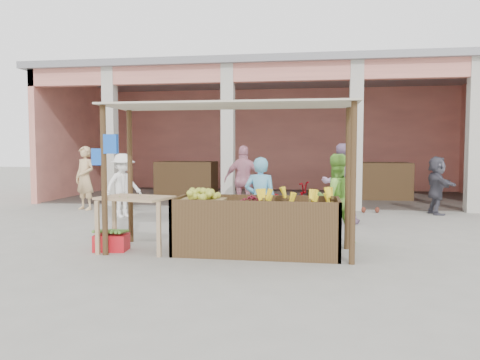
% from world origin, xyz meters
% --- Properties ---
extents(ground, '(60.00, 60.00, 0.00)m').
position_xyz_m(ground, '(0.00, 0.00, 0.00)').
color(ground, gray).
rests_on(ground, ground).
extents(market_building, '(14.40, 6.40, 4.20)m').
position_xyz_m(market_building, '(0.05, 8.93, 2.70)').
color(market_building, '#EE8F7C').
rests_on(market_building, ground).
extents(fruit_stall, '(2.60, 0.95, 0.80)m').
position_xyz_m(fruit_stall, '(0.50, 0.00, 0.40)').
color(fruit_stall, '#4C351E').
rests_on(fruit_stall, ground).
extents(stall_awning, '(4.09, 1.35, 2.39)m').
position_xyz_m(stall_awning, '(-0.01, 0.06, 1.98)').
color(stall_awning, '#4C351E').
rests_on(stall_awning, ground).
extents(banana_heap, '(1.18, 0.65, 0.22)m').
position_xyz_m(banana_heap, '(1.13, -0.04, 0.91)').
color(banana_heap, yellow).
rests_on(banana_heap, fruit_stall).
extents(melon_tray, '(0.71, 0.61, 0.19)m').
position_xyz_m(melon_tray, '(-0.39, 0.02, 0.89)').
color(melon_tray, olive).
rests_on(melon_tray, fruit_stall).
extents(berry_heap, '(0.48, 0.39, 0.15)m').
position_xyz_m(berry_heap, '(0.42, 0.02, 0.88)').
color(berry_heap, maroon).
rests_on(berry_heap, fruit_stall).
extents(side_table, '(1.25, 0.97, 0.90)m').
position_xyz_m(side_table, '(-1.47, -0.13, 0.76)').
color(side_table, tan).
rests_on(side_table, ground).
extents(papaya_pile, '(0.63, 0.36, 0.18)m').
position_xyz_m(papaya_pile, '(-1.47, -0.13, 0.99)').
color(papaya_pile, '#478F2E').
rests_on(papaya_pile, side_table).
extents(red_crate, '(0.56, 0.43, 0.27)m').
position_xyz_m(red_crate, '(-1.89, -0.14, 0.14)').
color(red_crate, red).
rests_on(red_crate, ground).
extents(plantain_bundle, '(0.41, 0.28, 0.08)m').
position_xyz_m(plantain_bundle, '(-1.89, -0.14, 0.31)').
color(plantain_bundle, '#528F34').
rests_on(plantain_bundle, red_crate).
extents(produce_sacks, '(0.79, 0.49, 0.60)m').
position_xyz_m(produce_sacks, '(2.86, 5.09, 0.30)').
color(produce_sacks, maroon).
rests_on(produce_sacks, ground).
extents(vendor_blue, '(0.65, 0.51, 1.64)m').
position_xyz_m(vendor_blue, '(0.48, 0.73, 0.82)').
color(vendor_blue, '#67C0ED').
rests_on(vendor_blue, ground).
extents(vendor_green, '(0.91, 0.70, 1.67)m').
position_xyz_m(vendor_green, '(1.77, 1.04, 0.84)').
color(vendor_green, '#86D448').
rests_on(vendor_green, ground).
extents(motorcycle, '(1.16, 2.07, 1.03)m').
position_xyz_m(motorcycle, '(0.72, 2.52, 0.51)').
color(motorcycle, '#88020A').
rests_on(motorcycle, ground).
extents(shopper_a, '(1.03, 1.19, 1.67)m').
position_xyz_m(shopper_a, '(-3.19, 3.42, 0.84)').
color(shopper_a, white).
rests_on(shopper_a, ground).
extents(shopper_b, '(1.10, 0.60, 1.86)m').
position_xyz_m(shopper_b, '(-0.35, 4.37, 0.93)').
color(shopper_b, '#CD8296').
rests_on(shopper_b, ground).
extents(shopper_d, '(0.77, 1.50, 1.56)m').
position_xyz_m(shopper_d, '(4.47, 5.09, 0.78)').
color(shopper_d, '#454450').
rests_on(shopper_d, ground).
extents(shopper_e, '(0.81, 0.73, 1.80)m').
position_xyz_m(shopper_e, '(-4.75, 4.54, 0.90)').
color(shopper_e, tan).
rests_on(shopper_e, ground).
extents(shopper_f, '(0.99, 0.62, 1.95)m').
position_xyz_m(shopper_f, '(2.00, 3.33, 0.97)').
color(shopper_f, '#9D7CA5').
rests_on(shopper_f, ground).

